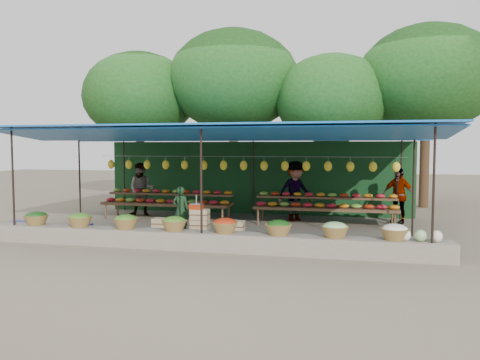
% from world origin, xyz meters
% --- Properties ---
extents(ground, '(60.00, 60.00, 0.00)m').
position_xyz_m(ground, '(0.00, 0.00, 0.00)').
color(ground, '#6C5E4F').
rests_on(ground, ground).
extents(stone_curb, '(10.60, 0.55, 0.40)m').
position_xyz_m(stone_curb, '(0.00, -2.75, 0.20)').
color(stone_curb, '#6E6558').
rests_on(stone_curb, ground).
extents(stall_canopy, '(10.80, 6.60, 2.82)m').
position_xyz_m(stall_canopy, '(0.00, 0.06, 2.68)').
color(stall_canopy, black).
rests_on(stall_canopy, ground).
extents(produce_baskets, '(8.98, 0.58, 0.34)m').
position_xyz_m(produce_baskets, '(-0.10, -2.75, 0.56)').
color(produce_baskets, brown).
rests_on(produce_baskets, stone_curb).
extents(netting_backdrop, '(10.60, 0.06, 2.50)m').
position_xyz_m(netting_backdrop, '(0.00, 3.15, 1.25)').
color(netting_backdrop, '#194820').
rests_on(netting_backdrop, ground).
extents(tree_row, '(16.51, 5.50, 7.12)m').
position_xyz_m(tree_row, '(0.50, 6.09, 4.70)').
color(tree_row, '#3A2A15').
rests_on(tree_row, ground).
extents(fruit_table_left, '(4.21, 0.95, 0.93)m').
position_xyz_m(fruit_table_left, '(-2.49, 1.35, 0.61)').
color(fruit_table_left, '#512F20').
rests_on(fruit_table_left, ground).
extents(fruit_table_right, '(4.21, 0.95, 0.93)m').
position_xyz_m(fruit_table_right, '(2.51, 1.35, 0.61)').
color(fruit_table_right, '#512F20').
rests_on(fruit_table_right, ground).
extents(crate_counter, '(2.36, 0.36, 0.77)m').
position_xyz_m(crate_counter, '(-0.45, -1.72, 0.31)').
color(crate_counter, tan).
rests_on(crate_counter, ground).
extents(weighing_scale, '(0.34, 0.34, 0.36)m').
position_xyz_m(weighing_scale, '(-0.51, -1.72, 0.86)').
color(weighing_scale, '#B8300E').
rests_on(weighing_scale, crate_counter).
extents(vendor_seated, '(0.47, 0.31, 1.28)m').
position_xyz_m(vendor_seated, '(-1.16, -1.07, 0.64)').
color(vendor_seated, '#19381D').
rests_on(vendor_seated, ground).
extents(customer_left, '(0.94, 0.78, 1.78)m').
position_xyz_m(customer_left, '(-3.62, 1.82, 0.89)').
color(customer_left, slate).
rests_on(customer_left, ground).
extents(customer_mid, '(1.39, 1.26, 1.87)m').
position_xyz_m(customer_mid, '(1.55, 1.89, 0.94)').
color(customer_mid, slate).
rests_on(customer_mid, ground).
extents(customer_right, '(1.07, 0.85, 1.70)m').
position_xyz_m(customer_right, '(4.64, 2.09, 0.85)').
color(customer_right, slate).
rests_on(customer_right, ground).
extents(blue_crate_front, '(0.62, 0.48, 0.34)m').
position_xyz_m(blue_crate_front, '(-5.32, -2.06, 0.17)').
color(blue_crate_front, navy).
rests_on(blue_crate_front, ground).
extents(blue_crate_back, '(0.49, 0.36, 0.28)m').
position_xyz_m(blue_crate_back, '(-3.69, -1.73, 0.14)').
color(blue_crate_back, navy).
rests_on(blue_crate_back, ground).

